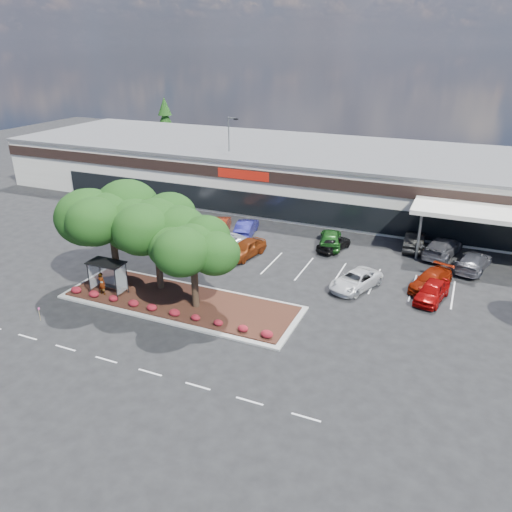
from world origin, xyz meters
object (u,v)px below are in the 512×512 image
at_px(car_0, 151,236).
at_px(car_1, 166,232).
at_px(survey_stake, 39,312).
at_px(light_pole, 230,166).

distance_m(car_0, car_1, 1.57).
bearing_deg(survey_stake, car_1, 91.87).
bearing_deg(light_pole, survey_stake, -90.07).
relative_size(survey_stake, car_0, 0.19).
height_order(light_pole, car_1, light_pole).
relative_size(light_pole, car_0, 1.90).
xyz_separation_m(light_pole, survey_stake, (-0.04, -30.01, -3.84)).
xyz_separation_m(light_pole, car_1, (-0.59, -13.26, -3.80)).
bearing_deg(car_0, survey_stake, -93.24).
bearing_deg(car_1, light_pole, 72.39).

